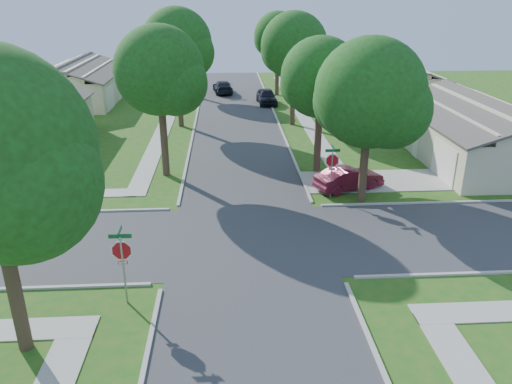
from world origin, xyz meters
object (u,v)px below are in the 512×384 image
at_px(tree_e_near, 322,81).
at_px(car_curb_east, 267,96).
at_px(house_ne_near, 479,137).
at_px(house_nw_far, 78,86).
at_px(stop_sign_sw, 122,254).
at_px(tree_w_near, 160,75).
at_px(tree_ne_corner, 371,98).
at_px(car_driveway, 349,178).
at_px(house_ne_far, 394,88).
at_px(tree_w_far, 188,43).
at_px(tree_e_far, 278,38).
at_px(house_nw_near, 13,129).
at_px(stop_sign_ne, 332,163).
at_px(car_curb_west, 223,87).
at_px(tree_e_mid, 295,49).
at_px(tree_w_mid, 178,46).

relative_size(tree_e_near, car_curb_east, 1.88).
xyz_separation_m(house_ne_near, house_nw_far, (-31.98, 21.00, 0.00)).
bearing_deg(car_curb_east, house_nw_far, 168.74).
bearing_deg(stop_sign_sw, tree_w_near, 89.77).
height_order(tree_e_near, car_curb_east, tree_e_near).
distance_m(tree_ne_corner, car_driveway, 5.22).
height_order(tree_ne_corner, car_driveway, tree_ne_corner).
relative_size(house_ne_far, house_nw_far, 1.00).
xyz_separation_m(tree_e_near, house_ne_far, (11.24, 19.99, -4.13)).
relative_size(tree_w_far, car_driveway, 2.00).
xyz_separation_m(tree_e_far, car_driveway, (1.25, -28.12, -5.32)).
bearing_deg(house_ne_far, car_driveway, -113.38).
xyz_separation_m(tree_w_near, house_nw_near, (-11.35, 5.99, -4.60)).
bearing_deg(tree_e_near, car_driveway, -68.18).
height_order(stop_sign_ne, car_curb_west, stop_sign_ne).
bearing_deg(house_nw_near, car_curb_west, 54.08).
height_order(tree_e_far, car_curb_east, tree_e_far).
bearing_deg(tree_w_near, tree_e_far, 69.40).
distance_m(tree_w_far, car_curb_west, 6.10).
bearing_deg(stop_sign_ne, stop_sign_sw, -135.00).
relative_size(tree_e_mid, tree_ne_corner, 1.06).
xyz_separation_m(stop_sign_ne, house_nw_near, (-20.69, 10.30, -0.51)).
distance_m(tree_e_far, house_ne_near, 25.99).
height_order(tree_ne_corner, car_curb_west, tree_ne_corner).
distance_m(tree_e_near, car_curb_west, 27.52).
bearing_deg(tree_w_far, house_nw_near, -120.82).
relative_size(stop_sign_sw, car_driveway, 0.74).
height_order(tree_e_mid, car_driveway, tree_e_mid).
bearing_deg(tree_e_near, tree_ne_corner, -71.47).
xyz_separation_m(tree_e_mid, car_curb_west, (-5.96, 14.41, -5.58)).
xyz_separation_m(tree_w_mid, tree_ne_corner, (11.00, -16.80, -0.90)).
bearing_deg(house_ne_near, stop_sign_ne, -150.86).
xyz_separation_m(tree_w_near, tree_w_far, (-0.01, 25.00, -0.61)).
bearing_deg(stop_sign_ne, tree_e_mid, 89.80).
height_order(tree_e_mid, house_ne_far, tree_e_mid).
bearing_deg(tree_w_mid, house_ne_near, -25.88).
bearing_deg(tree_w_mid, car_driveway, -54.87).
relative_size(tree_e_mid, house_ne_far, 0.68).
relative_size(tree_w_far, house_ne_far, 0.59).
xyz_separation_m(tree_e_far, house_nw_far, (-20.75, -2.01, -4.46)).
bearing_deg(house_ne_far, house_nw_near, -156.36).
bearing_deg(stop_sign_sw, car_curb_east, 76.96).
bearing_deg(house_ne_far, car_curb_east, 178.13).
bearing_deg(tree_w_near, car_curb_east, 68.97).
distance_m(house_nw_far, car_curb_west, 15.20).
height_order(stop_sign_ne, house_nw_far, house_nw_far).
height_order(tree_ne_corner, house_nw_far, tree_ne_corner).
bearing_deg(car_driveway, house_ne_far, -44.64).
height_order(stop_sign_ne, tree_w_near, tree_w_near).
height_order(stop_sign_ne, tree_ne_corner, tree_ne_corner).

